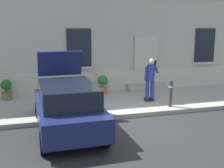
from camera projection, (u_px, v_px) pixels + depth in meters
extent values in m
plane|color=#232326|center=(142.00, 126.00, 9.15)|extent=(80.00, 80.00, 0.00)
cube|color=#99968E|center=(116.00, 102.00, 11.77)|extent=(24.00, 3.60, 0.15)
cube|color=gray|center=(132.00, 115.00, 10.02)|extent=(24.00, 0.12, 0.15)
cube|color=#B2AD9E|center=(101.00, 13.00, 13.40)|extent=(24.00, 1.40, 7.50)
cube|color=#BCB7A8|center=(106.00, 83.00, 13.35)|extent=(24.00, 0.08, 1.10)
cube|color=brown|center=(146.00, 61.00, 13.69)|extent=(1.00, 0.08, 2.10)
cube|color=#BCB7A8|center=(146.00, 60.00, 13.66)|extent=(1.16, 0.06, 2.24)
cube|color=black|center=(79.00, 48.00, 12.69)|extent=(1.10, 0.06, 1.70)
cube|color=#BCB7A8|center=(80.00, 68.00, 12.84)|extent=(1.30, 0.12, 0.10)
cube|color=black|center=(205.00, 45.00, 14.41)|extent=(1.10, 0.06, 1.70)
cube|color=#BCB7A8|center=(204.00, 63.00, 14.56)|extent=(1.30, 0.12, 0.10)
cube|color=#9E998E|center=(149.00, 89.00, 13.52)|extent=(1.93, 0.32, 0.16)
cube|color=#9E998E|center=(146.00, 86.00, 13.80)|extent=(1.93, 0.32, 0.32)
cube|color=#161E4C|center=(67.00, 112.00, 8.57)|extent=(1.83, 4.03, 0.64)
cube|color=black|center=(67.00, 94.00, 8.31)|extent=(1.59, 2.43, 0.56)
cube|color=black|center=(60.00, 102.00, 10.50)|extent=(1.66, 0.13, 0.20)
cube|color=yellow|center=(59.00, 97.00, 10.47)|extent=(0.52, 0.03, 0.12)
cube|color=#B21414|center=(38.00, 92.00, 10.20)|extent=(0.16, 0.04, 0.18)
cube|color=#B21414|center=(80.00, 89.00, 10.63)|extent=(0.16, 0.04, 0.18)
cube|color=#161E4C|center=(60.00, 64.00, 9.68)|extent=(1.49, 0.39, 0.87)
cylinder|color=black|center=(44.00, 143.00, 7.09)|extent=(0.21, 0.60, 0.60)
cylinder|color=black|center=(105.00, 136.00, 7.55)|extent=(0.21, 0.60, 0.60)
cylinder|color=black|center=(38.00, 111.00, 9.72)|extent=(0.21, 0.60, 0.60)
cylinder|color=black|center=(84.00, 108.00, 10.18)|extent=(0.21, 0.60, 0.60)
cylinder|color=#333338|center=(171.00, 94.00, 10.75)|extent=(0.14, 0.14, 0.95)
sphere|color=#333338|center=(171.00, 82.00, 10.65)|extent=(0.15, 0.15, 0.15)
cylinder|color=silver|center=(171.00, 87.00, 10.69)|extent=(0.15, 0.15, 0.06)
cylinder|color=navy|center=(147.00, 90.00, 11.52)|extent=(0.15, 0.15, 0.82)
cube|color=black|center=(147.00, 100.00, 11.66)|extent=(0.12, 0.28, 0.10)
cylinder|color=navy|center=(152.00, 90.00, 11.58)|extent=(0.15, 0.15, 0.82)
cube|color=black|center=(151.00, 99.00, 11.72)|extent=(0.12, 0.28, 0.10)
cylinder|color=navy|center=(151.00, 73.00, 11.37)|extent=(0.34, 0.41, 0.66)
sphere|color=tan|center=(152.00, 62.00, 11.23)|extent=(0.22, 0.22, 0.22)
sphere|color=silver|center=(152.00, 61.00, 11.23)|extent=(0.21, 0.21, 0.21)
cylinder|color=navy|center=(146.00, 74.00, 11.29)|extent=(0.09, 0.16, 0.57)
cylinder|color=navy|center=(156.00, 68.00, 11.36)|extent=(0.09, 0.43, 0.40)
cube|color=black|center=(155.00, 62.00, 11.26)|extent=(0.07, 0.02, 0.15)
cylinder|color=#606B38|center=(7.00, 96.00, 11.80)|extent=(0.40, 0.40, 0.34)
cylinder|color=#606B38|center=(7.00, 93.00, 11.77)|extent=(0.44, 0.44, 0.05)
cylinder|color=#47331E|center=(6.00, 89.00, 11.74)|extent=(0.04, 0.04, 0.24)
sphere|color=#1E5628|center=(6.00, 85.00, 11.70)|extent=(0.44, 0.44, 0.44)
sphere|color=#1E5628|center=(9.00, 87.00, 11.70)|extent=(0.24, 0.24, 0.24)
cylinder|color=#2D2D30|center=(74.00, 92.00, 12.48)|extent=(0.40, 0.40, 0.34)
cylinder|color=#2D2D30|center=(74.00, 89.00, 12.45)|extent=(0.44, 0.44, 0.05)
cylinder|color=#47331E|center=(74.00, 86.00, 12.42)|extent=(0.04, 0.04, 0.24)
sphere|color=#286B2D|center=(74.00, 82.00, 12.38)|extent=(0.44, 0.44, 0.44)
sphere|color=#286B2D|center=(76.00, 84.00, 12.38)|extent=(0.24, 0.24, 0.24)
cylinder|color=#B25B38|center=(103.00, 90.00, 12.82)|extent=(0.40, 0.40, 0.34)
cylinder|color=#B25B38|center=(103.00, 87.00, 12.79)|extent=(0.44, 0.44, 0.05)
cylinder|color=#47331E|center=(103.00, 84.00, 12.77)|extent=(0.04, 0.04, 0.24)
sphere|color=#286B2D|center=(103.00, 80.00, 12.73)|extent=(0.44, 0.44, 0.44)
sphere|color=#286B2D|center=(105.00, 82.00, 12.73)|extent=(0.24, 0.24, 0.24)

